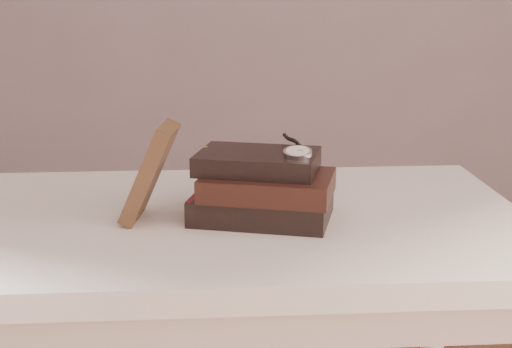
{
  "coord_description": "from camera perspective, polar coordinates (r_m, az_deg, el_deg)",
  "views": [
    {
      "loc": [
        -0.03,
        -0.81,
        1.13
      ],
      "look_at": [
        0.05,
        0.33,
        0.82
      ],
      "focal_mm": 51.78,
      "sensor_mm": 36.0,
      "label": 1
    }
  ],
  "objects": [
    {
      "name": "journal",
      "position": [
        1.19,
        -8.19,
        0.14
      ],
      "size": [
        0.1,
        0.11,
        0.16
      ],
      "primitive_type": "cube",
      "rotation": [
        0.0,
        0.42,
        -0.14
      ],
      "color": "#3D2617",
      "rests_on": "table"
    },
    {
      "name": "table",
      "position": [
        1.25,
        -2.38,
        -7.16
      ],
      "size": [
        1.0,
        0.6,
        0.75
      ],
      "color": "white",
      "rests_on": "ground"
    },
    {
      "name": "eyeglasses",
      "position": [
        1.27,
        -2.27,
        0.46
      ],
      "size": [
        0.12,
        0.13,
        0.04
      ],
      "color": "silver",
      "rests_on": "book_stack"
    },
    {
      "name": "book_stack",
      "position": [
        1.19,
        0.54,
        -1.12
      ],
      "size": [
        0.25,
        0.21,
        0.11
      ],
      "color": "black",
      "rests_on": "table"
    },
    {
      "name": "pocket_watch",
      "position": [
        1.16,
        3.19,
        1.76
      ],
      "size": [
        0.06,
        0.15,
        0.02
      ],
      "color": "silver",
      "rests_on": "book_stack"
    }
  ]
}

